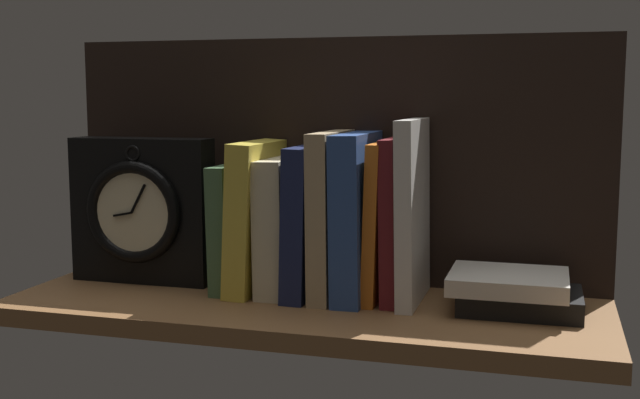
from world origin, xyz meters
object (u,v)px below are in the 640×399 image
at_px(book_green_romantic, 233,227).
at_px(book_yellow_seinlanguage, 255,216).
at_px(book_orange_pandolfini, 379,221).
at_px(book_cream_twain, 282,225).
at_px(book_navy_bierce, 309,220).
at_px(book_white_catcher, 413,211).
at_px(book_blue_modern, 357,216).
at_px(book_tan_shortstories, 331,214).
at_px(book_stack_side, 515,292).
at_px(book_maroon_dawkins, 395,220).
at_px(framed_clock, 141,211).

bearing_deg(book_green_romantic, book_yellow_seinlanguage, -0.00).
bearing_deg(book_orange_pandolfini, book_cream_twain, 180.00).
height_order(book_navy_bierce, book_white_catcher, book_white_catcher).
bearing_deg(book_blue_modern, book_yellow_seinlanguage, -180.00).
height_order(book_green_romantic, book_navy_bierce, book_navy_bierce).
bearing_deg(book_tan_shortstories, book_cream_twain, -180.00).
xyz_separation_m(book_green_romantic, book_navy_bierce, (0.11, 0.00, 0.01)).
height_order(book_navy_bierce, book_tan_shortstories, book_tan_shortstories).
height_order(book_blue_modern, book_stack_side, book_blue_modern).
bearing_deg(book_tan_shortstories, book_green_romantic, -180.00).
height_order(book_cream_twain, book_stack_side, book_cream_twain).
height_order(book_yellow_seinlanguage, book_cream_twain, book_yellow_seinlanguage).
xyz_separation_m(book_cream_twain, book_stack_side, (0.32, -0.02, -0.07)).
relative_size(book_blue_modern, book_stack_side, 1.35).
distance_m(book_green_romantic, book_white_catcher, 0.26).
distance_m(book_green_romantic, book_orange_pandolfini, 0.22).
xyz_separation_m(book_cream_twain, book_maroon_dawkins, (0.16, 0.00, 0.02)).
distance_m(book_blue_modern, book_stack_side, 0.23).
bearing_deg(book_blue_modern, book_green_romantic, 180.00).
relative_size(book_orange_pandolfini, book_white_catcher, 0.87).
relative_size(book_maroon_dawkins, framed_clock, 1.03).
relative_size(book_green_romantic, book_tan_shortstories, 0.79).
bearing_deg(book_orange_pandolfini, book_green_romantic, 180.00).
xyz_separation_m(book_yellow_seinlanguage, framed_clock, (-0.18, -0.00, 0.00)).
bearing_deg(book_maroon_dawkins, book_stack_side, -5.89).
bearing_deg(book_blue_modern, book_maroon_dawkins, 0.00).
bearing_deg(book_yellow_seinlanguage, book_orange_pandolfini, 0.00).
height_order(book_yellow_seinlanguage, book_blue_modern, book_blue_modern).
bearing_deg(framed_clock, book_maroon_dawkins, 0.51).
distance_m(book_tan_shortstories, book_orange_pandolfini, 0.07).
bearing_deg(book_cream_twain, book_tan_shortstories, 0.00).
xyz_separation_m(book_navy_bierce, book_tan_shortstories, (0.03, 0.00, 0.01)).
height_order(book_blue_modern, framed_clock, book_blue_modern).
relative_size(book_blue_modern, book_white_catcher, 0.92).
xyz_separation_m(book_orange_pandolfini, book_white_catcher, (0.05, -0.00, 0.02)).
distance_m(book_tan_shortstories, book_white_catcher, 0.11).
relative_size(book_navy_bierce, book_blue_modern, 0.92).
distance_m(book_yellow_seinlanguage, book_stack_side, 0.37).
relative_size(book_green_romantic, book_cream_twain, 0.95).
height_order(book_green_romantic, book_cream_twain, book_cream_twain).
relative_size(book_navy_bierce, book_white_catcher, 0.85).
height_order(book_cream_twain, book_maroon_dawkins, book_maroon_dawkins).
xyz_separation_m(book_maroon_dawkins, framed_clock, (-0.38, -0.00, -0.00)).
xyz_separation_m(book_tan_shortstories, book_orange_pandolfini, (0.07, -0.00, -0.01)).
height_order(book_blue_modern, book_orange_pandolfini, book_blue_modern).
xyz_separation_m(book_yellow_seinlanguage, book_blue_modern, (0.15, 0.00, 0.01)).
relative_size(book_maroon_dawkins, book_white_catcher, 0.90).
relative_size(book_yellow_seinlanguage, book_navy_bierce, 1.02).
relative_size(book_tan_shortstories, framed_clock, 1.06).
distance_m(book_green_romantic, book_maroon_dawkins, 0.24).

